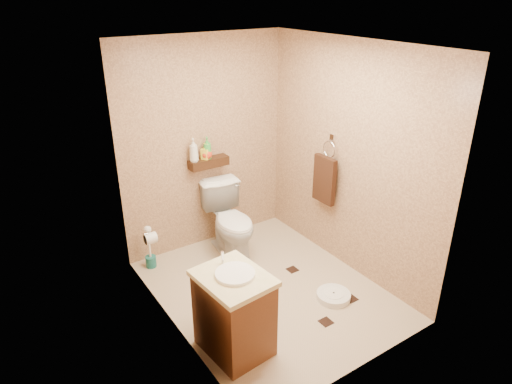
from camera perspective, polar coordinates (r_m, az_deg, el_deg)
ground at (r=4.75m, az=1.50°, el=-12.17°), size 2.50×2.50×0.00m
wall_back at (r=5.15m, az=-6.44°, el=5.81°), size 2.00×0.04×2.40m
wall_front at (r=3.32m, az=14.32°, el=-5.85°), size 2.00×0.04×2.40m
wall_left at (r=3.71m, az=-11.04°, el=-2.14°), size 0.04×2.50×2.40m
wall_right at (r=4.76m, az=11.57°, el=3.88°), size 0.04×2.50×2.40m
ceiling at (r=3.84m, az=1.90°, el=17.97°), size 2.00×2.50×0.02m
wall_shelf at (r=5.14m, az=-5.93°, el=3.68°), size 0.46×0.14×0.10m
floor_accents at (r=4.75m, az=2.27°, el=-12.16°), size 1.23×1.39×0.01m
toilet at (r=5.16m, az=-3.14°, el=-3.66°), size 0.55×0.85×0.81m
vanity at (r=3.88m, az=-2.75°, el=-14.76°), size 0.55×0.65×0.85m
bathroom_scale at (r=4.68m, az=9.66°, el=-12.66°), size 0.43×0.43×0.07m
toilet_brush at (r=5.14m, az=-13.11°, el=-7.39°), size 0.12×0.12×0.50m
towel_ring at (r=4.96m, az=8.60°, el=1.80°), size 0.12×0.30×0.76m
toilet_paper at (r=4.55m, az=-13.05°, el=-5.65°), size 0.12×0.11×0.12m
bottle_a at (r=5.01m, az=-7.81°, el=5.18°), size 0.13×0.13×0.26m
bottle_b at (r=5.08m, az=-6.35°, el=5.08°), size 0.11×0.11×0.18m
bottle_c at (r=5.09m, az=-6.19°, el=4.98°), size 0.13×0.13×0.16m
bottle_d at (r=5.08m, az=-6.11°, el=5.47°), size 0.12×0.12×0.24m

